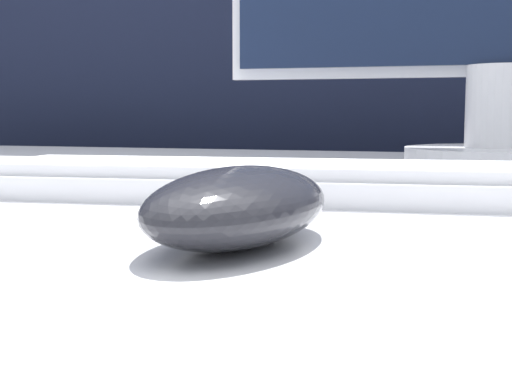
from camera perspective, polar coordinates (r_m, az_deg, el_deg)
partition_panel at (r=1.19m, az=12.16°, el=2.53°), size 5.00×0.03×1.43m
computer_mouse_near at (r=0.31m, az=-2.04°, el=-1.07°), size 0.08×0.14×0.03m
keyboard at (r=0.49m, az=1.88°, el=0.91°), size 0.43×0.15×0.02m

